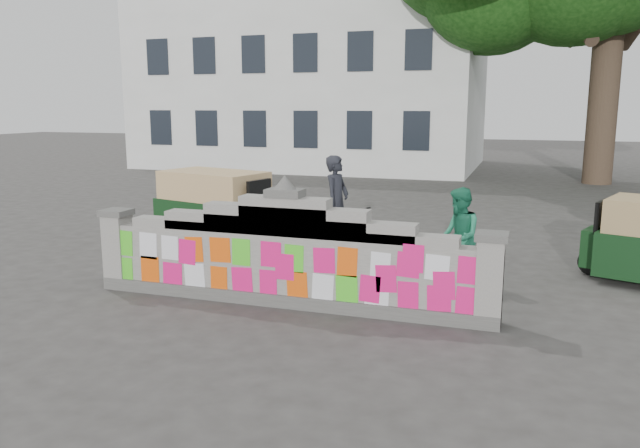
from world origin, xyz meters
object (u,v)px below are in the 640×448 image
(cyclist_bike, at_px, (336,234))
(cyclist_rider, at_px, (337,215))
(pedestrian, at_px, (459,237))
(rickshaw_left, at_px, (217,206))

(cyclist_bike, distance_m, cyclist_rider, 0.38)
(cyclist_rider, relative_size, pedestrian, 1.09)
(cyclist_rider, height_order, rickshaw_left, cyclist_rider)
(cyclist_bike, distance_m, pedestrian, 2.65)
(cyclist_bike, relative_size, pedestrian, 1.23)
(cyclist_rider, xyz_separation_m, rickshaw_left, (-3.00, 0.71, -0.09))
(cyclist_bike, relative_size, cyclist_rider, 1.12)
(cyclist_rider, bearing_deg, rickshaw_left, 85.99)
(cyclist_bike, height_order, rickshaw_left, rickshaw_left)
(pedestrian, bearing_deg, rickshaw_left, -123.57)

